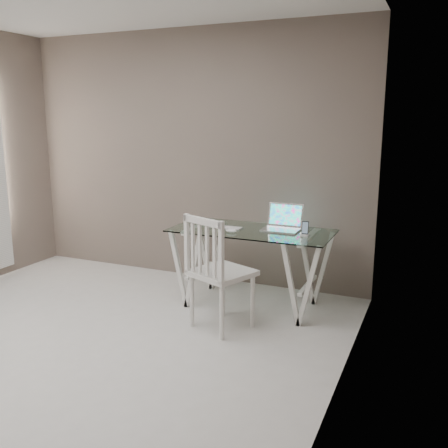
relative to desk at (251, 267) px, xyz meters
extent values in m
plane|color=beige|center=(-0.95, -1.63, -0.38)|extent=(4.50, 4.50, 0.00)
cube|color=#675A51|center=(-0.95, 0.62, 0.97)|extent=(4.00, 0.02, 2.70)
cube|color=#675A51|center=(1.05, -1.63, 0.97)|extent=(0.02, 4.50, 2.70)
cube|color=silver|center=(0.00, 0.00, 0.36)|extent=(1.50, 0.70, 0.01)
cube|color=silver|center=(-0.55, 0.00, -0.02)|extent=(0.24, 0.62, 0.72)
cube|color=silver|center=(0.55, 0.00, -0.02)|extent=(0.24, 0.62, 0.72)
cube|color=silver|center=(-0.05, -0.57, 0.10)|extent=(0.59, 0.59, 0.04)
cylinder|color=silver|center=(-0.29, -0.67, -0.15)|extent=(0.04, 0.04, 0.47)
cylinder|color=silver|center=(0.05, -0.81, -0.15)|extent=(0.04, 0.04, 0.47)
cylinder|color=silver|center=(-0.15, -0.33, -0.15)|extent=(0.04, 0.04, 0.47)
cylinder|color=silver|center=(0.19, -0.46, -0.15)|extent=(0.04, 0.04, 0.47)
cube|color=silver|center=(-0.13, -0.76, 0.36)|extent=(0.43, 0.20, 0.51)
cube|color=silver|center=(0.26, 0.08, 0.37)|extent=(0.34, 0.23, 0.01)
cube|color=#19D899|center=(0.26, 0.23, 0.49)|extent=(0.34, 0.07, 0.22)
cube|color=silver|center=(-0.25, -0.02, 0.37)|extent=(0.30, 0.13, 0.01)
ellipsoid|color=white|center=(-0.13, -0.17, 0.38)|extent=(0.10, 0.06, 0.03)
cube|color=white|center=(0.52, -0.03, 0.37)|extent=(0.07, 0.07, 0.02)
cube|color=black|center=(0.52, -0.02, 0.44)|extent=(0.06, 0.03, 0.12)
camera|label=1|loc=(1.58, -4.26, 1.41)|focal=40.00mm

